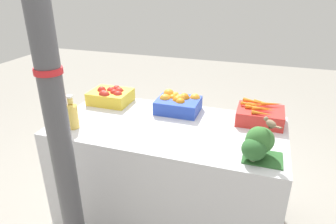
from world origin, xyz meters
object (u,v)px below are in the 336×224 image
Objects in this scene: support_pole at (50,81)px; sparrow_bird at (271,123)px; carrot_crate at (260,115)px; broccoli_pile at (258,143)px; orange_crate at (178,103)px; apple_crate at (111,96)px; juice_bottle_ruby at (58,111)px; juice_bottle_golden at (72,115)px.

sparrow_bird is (1.02, 0.45, -0.28)m from support_pole.
broccoli_pile reaches higher than carrot_crate.
orange_crate is at bearing 179.21° from carrot_crate.
broccoli_pile is (1.18, -0.48, 0.03)m from apple_crate.
orange_crate is (0.57, 0.01, 0.00)m from apple_crate.
carrot_crate is (1.17, 0.01, -0.01)m from apple_crate.
juice_bottle_ruby is at bearing -106.07° from apple_crate.
carrot_crate is at bearing -0.79° from orange_crate.
apple_crate is at bearing 102.85° from support_pole.
orange_crate is 0.78m from broccoli_pile.
sparrow_bird is at bearing 20.33° from broccoli_pile.
juice_bottle_ruby reaches higher than orange_crate.
orange_crate is at bearing 34.99° from juice_bottle_ruby.
broccoli_pile is (0.01, -0.48, 0.04)m from carrot_crate.
apple_crate is 0.50m from juice_bottle_ruby.
carrot_crate is at bearing 43.72° from support_pole.
sparrow_bird is (1.26, 0.02, 0.12)m from juice_bottle_golden.
broccoli_pile is at bearing 68.29° from sparrow_bird.
carrot_crate is 0.50m from sparrow_bird.
orange_crate is at bearing 141.09° from broccoli_pile.
carrot_crate is 1.35× the size of juice_bottle_golden.
juice_bottle_golden is at bearing -157.95° from carrot_crate.
juice_bottle_golden reaches higher than broccoli_pile.
carrot_crate is 1.38× the size of broccoli_pile.
juice_bottle_ruby is 2.47× the size of sparrow_bird.
broccoli_pile is 0.98× the size of juice_bottle_golden.
orange_crate reaches higher than carrot_crate.
support_pole is at bearing 71.95° from sparrow_bird.
orange_crate is at bearing 1.46° from apple_crate.
broccoli_pile reaches higher than orange_crate.
orange_crate is at bearing 39.53° from juice_bottle_golden.
juice_bottle_ruby is at bearing 48.81° from sparrow_bird.
apple_crate is 1.00× the size of orange_crate.
carrot_crate is (0.96, 0.92, -0.44)m from support_pole.
juice_bottle_ruby reaches higher than apple_crate.
apple_crate is 1.18× the size of juice_bottle_ruby.
orange_crate is at bearing 12.20° from sparrow_bird.
support_pole is at bearing -155.83° from broccoli_pile.
broccoli_pile reaches higher than apple_crate.
juice_bottle_ruby is 1.37m from sparrow_bird.
broccoli_pile is at bearing -89.01° from carrot_crate.
orange_crate is 0.82m from sparrow_bird.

